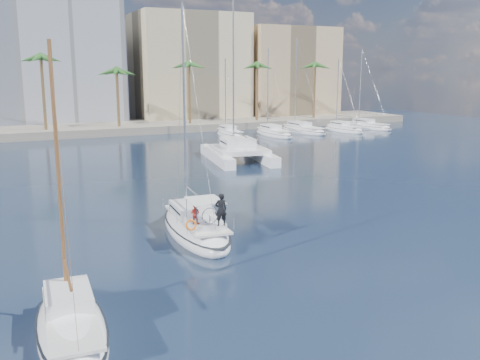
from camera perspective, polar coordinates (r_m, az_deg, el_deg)
ground at (r=31.28m, az=0.56°, el=-6.93°), size 160.00×160.00×0.00m
quay at (r=89.13m, az=-16.77°, el=5.19°), size 120.00×14.00×1.20m
building_beige at (r=102.78m, az=-5.42°, el=11.70°), size 20.00×14.00×20.00m
building_tan_right at (r=109.44m, az=5.05°, el=11.18°), size 18.00×12.00×18.00m
palm_centre at (r=84.67m, az=-16.74°, el=11.45°), size 3.60×3.60×12.30m
palm_right at (r=95.92m, az=4.20°, el=11.88°), size 3.60×3.60×12.30m
main_sloop at (r=33.10m, az=-4.77°, el=-5.02°), size 3.88×10.06×14.63m
small_sloop at (r=21.95m, az=-17.55°, el=-14.75°), size 3.05×8.33×11.77m
catamaran at (r=59.62m, az=-0.21°, el=3.20°), size 7.92×12.85×17.53m
seagull at (r=36.42m, az=-6.86°, el=-3.27°), size 1.11×0.48×0.21m
moored_yacht_a at (r=81.31m, az=-1.10°, el=4.68°), size 3.37×9.52×11.90m
moored_yacht_b at (r=82.40m, az=3.62°, el=4.75°), size 3.32×10.83×13.72m
moored_yacht_c at (r=87.37m, az=6.74°, el=5.09°), size 3.98×12.33×15.54m
moored_yacht_d at (r=89.34m, az=10.98°, el=5.10°), size 3.52×9.55×11.90m
moored_yacht_e at (r=94.84m, az=13.46°, el=5.37°), size 4.61×11.11×13.72m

